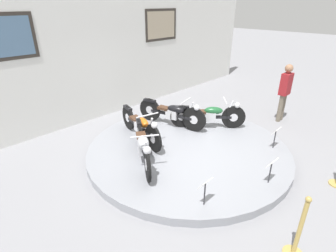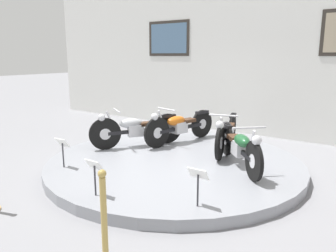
# 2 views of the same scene
# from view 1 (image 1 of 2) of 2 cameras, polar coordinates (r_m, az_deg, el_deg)

# --- Properties ---
(ground_plane) EXTENTS (60.00, 60.00, 0.00)m
(ground_plane) POSITION_cam_1_polar(r_m,az_deg,el_deg) (6.23, 4.31, -5.69)
(ground_plane) COLOR gray
(display_platform) EXTENTS (4.61, 4.61, 0.17)m
(display_platform) POSITION_cam_1_polar(r_m,az_deg,el_deg) (6.19, 4.33, -5.03)
(display_platform) COLOR gray
(display_platform) RESTS_ON ground_plane
(back_wall) EXTENTS (14.00, 0.22, 4.58)m
(back_wall) POSITION_cam_1_polar(r_m,az_deg,el_deg) (8.01, -15.06, 18.01)
(back_wall) COLOR silver
(back_wall) RESTS_ON ground_plane
(motorcycle_silver) EXTENTS (1.15, 1.69, 0.80)m
(motorcycle_silver) POSITION_cam_1_polar(r_m,az_deg,el_deg) (5.40, -5.47, -4.14)
(motorcycle_silver) COLOR black
(motorcycle_silver) RESTS_ON display_platform
(motorcycle_orange) EXTENTS (0.63, 1.95, 0.80)m
(motorcycle_orange) POSITION_cam_1_polar(r_m,az_deg,el_deg) (6.27, -5.99, 0.18)
(motorcycle_orange) COLOR black
(motorcycle_orange) RESTS_ON display_platform
(motorcycle_black) EXTENTS (0.64, 1.95, 0.80)m
(motorcycle_black) POSITION_cam_1_polar(r_m,az_deg,el_deg) (6.96, 0.96, 2.97)
(motorcycle_black) COLOR black
(motorcycle_black) RESTS_ON display_platform
(motorcycle_green) EXTENTS (1.36, 1.50, 0.78)m
(motorcycle_green) POSITION_cam_1_polar(r_m,az_deg,el_deg) (6.94, 9.01, 2.49)
(motorcycle_green) COLOR black
(motorcycle_green) RESTS_ON display_platform
(info_placard_front_left) EXTENTS (0.26, 0.11, 0.51)m
(info_placard_front_left) POSITION_cam_1_polar(r_m,az_deg,el_deg) (4.34, 8.09, -12.91)
(info_placard_front_left) COLOR #333338
(info_placard_front_left) RESTS_ON display_platform
(info_placard_front_centre) EXTENTS (0.26, 0.11, 0.51)m
(info_placard_front_centre) POSITION_cam_1_polar(r_m,az_deg,el_deg) (5.12, 21.58, -8.07)
(info_placard_front_centre) COLOR #333338
(info_placard_front_centre) RESTS_ON display_platform
(info_placard_front_right) EXTENTS (0.26, 0.11, 0.51)m
(info_placard_front_right) POSITION_cam_1_polar(r_m,az_deg,el_deg) (6.36, 22.38, -1.53)
(info_placard_front_right) COLOR #333338
(info_placard_front_right) RESTS_ON display_platform
(visitor_standing) EXTENTS (0.36, 0.22, 1.67)m
(visitor_standing) POSITION_cam_1_polar(r_m,az_deg,el_deg) (8.22, 24.08, 7.19)
(visitor_standing) COLOR #6B6051
(visitor_standing) RESTS_ON ground_plane
(stanchion_post_left_of_entry) EXTENTS (0.28, 0.28, 1.02)m
(stanchion_post_left_of_entry) POSITION_cam_1_polar(r_m,az_deg,el_deg) (4.21, 26.39, -20.78)
(stanchion_post_left_of_entry) COLOR tan
(stanchion_post_left_of_entry) RESTS_ON ground_plane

